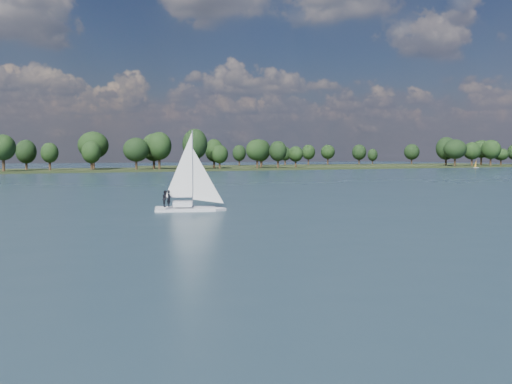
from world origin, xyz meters
The scene contains 6 objects.
ground centered at (0.00, 100.00, 0.00)m, with size 700.00×700.00×0.00m, color #233342.
far_shore centered at (0.00, 212.00, 0.00)m, with size 660.00×40.00×1.50m, color black.
far_shore_back centered at (160.00, 260.00, 0.00)m, with size 220.00×30.00×1.40m, color black.
sailboat centered at (-6.52, 50.28, 2.45)m, with size 6.90×4.05×8.77m.
dinghy_orange centered at (191.94, 188.31, 0.93)m, with size 2.49×1.04×3.93m.
treeline centered at (-7.46, 208.42, 8.05)m, with size 562.68×73.59×17.66m.
Camera 1 is at (-27.16, -5.35, 5.77)m, focal length 40.00 mm.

